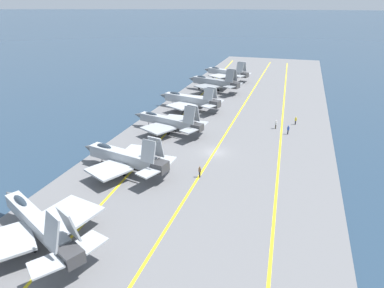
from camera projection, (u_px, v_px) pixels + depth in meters
The scene contains 15 objects.
ground_plane at pixel (214, 154), 59.59m from camera, with size 2000.00×2000.00×0.00m, color #23384C.
carrier_deck at pixel (214, 153), 59.51m from camera, with size 217.26×40.02×0.40m, color slate.
deck_stripe_foul_line at pixel (279, 160), 56.38m from camera, with size 195.54×0.36×0.01m, color yellow.
deck_stripe_centerline at pixel (214, 152), 59.44m from camera, with size 195.54×0.36×0.01m, color yellow.
deck_stripe_edge_line at pixel (156, 145), 62.50m from camera, with size 195.54×0.36×0.01m, color yellow.
parked_jet_second at pixel (38, 223), 36.06m from camera, with size 13.52×17.09×6.71m.
parked_jet_third at pixel (124, 157), 51.86m from camera, with size 12.87×16.04×6.53m.
parked_jet_fourth at pixel (168, 121), 67.56m from camera, with size 12.00×16.41×6.30m.
parked_jet_fifth at pixel (189, 100), 82.02m from camera, with size 13.05×16.83×6.01m.
parked_jet_sixth at pixel (214, 82), 97.58m from camera, with size 13.13×16.88×7.05m.
parked_jet_seventh at pixel (226, 72), 111.74m from camera, with size 13.66×16.74×6.56m.
crew_white_vest at pixel (276, 124), 69.89m from camera, with size 0.34×0.43×1.80m.
crew_blue_vest at pixel (288, 129), 66.97m from camera, with size 0.34×0.43×1.83m.
crew_brown_vest at pixel (200, 171), 50.65m from camera, with size 0.36×0.44×1.81m.
crew_yellow_vest at pixel (296, 120), 72.23m from camera, with size 0.31×0.41×1.73m.
Camera 1 is at (-52.85, -12.67, 24.81)m, focal length 32.00 mm.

